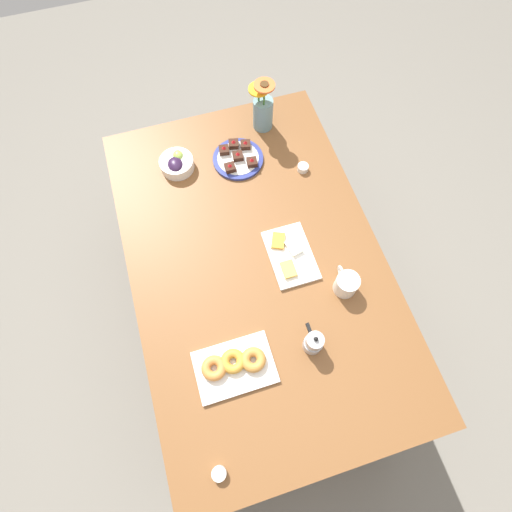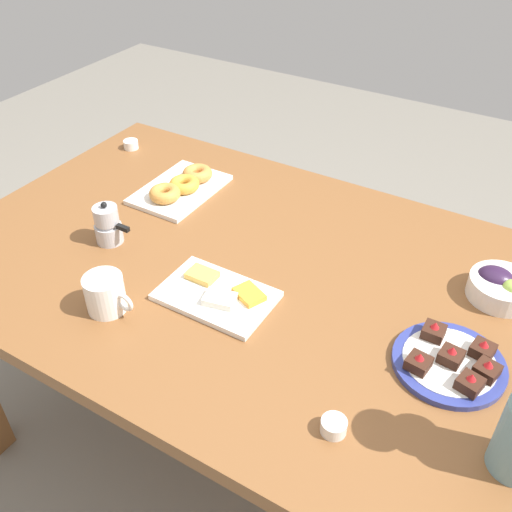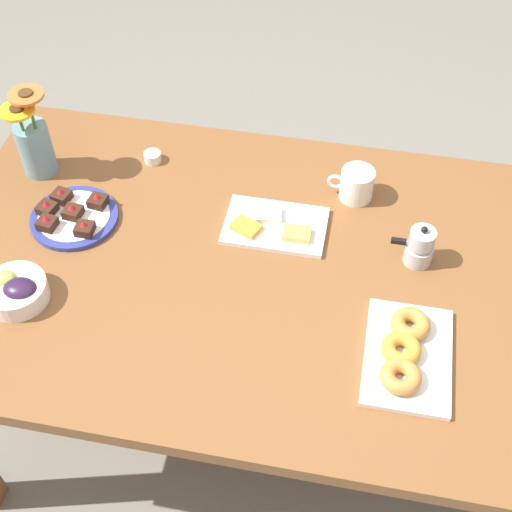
# 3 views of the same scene
# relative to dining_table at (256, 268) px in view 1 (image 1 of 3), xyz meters

# --- Properties ---
(ground_plane) EXTENTS (6.00, 6.00, 0.00)m
(ground_plane) POSITION_rel_dining_table_xyz_m (0.00, 0.00, -0.65)
(ground_plane) COLOR slate
(dining_table) EXTENTS (1.60, 1.00, 0.74)m
(dining_table) POSITION_rel_dining_table_xyz_m (0.00, 0.00, 0.00)
(dining_table) COLOR brown
(dining_table) RESTS_ON ground_plane
(coffee_mug) EXTENTS (0.12, 0.09, 0.09)m
(coffee_mug) POSITION_rel_dining_table_xyz_m (-0.21, -0.29, 0.13)
(coffee_mug) COLOR white
(coffee_mug) RESTS_ON dining_table
(grape_bowl) EXTENTS (0.15, 0.15, 0.07)m
(grape_bowl) POSITION_rel_dining_table_xyz_m (0.53, 0.20, 0.12)
(grape_bowl) COLOR white
(grape_bowl) RESTS_ON dining_table
(cheese_platter) EXTENTS (0.26, 0.17, 0.03)m
(cheese_platter) POSITION_rel_dining_table_xyz_m (-0.02, -0.14, 0.10)
(cheese_platter) COLOR white
(cheese_platter) RESTS_ON dining_table
(croissant_platter) EXTENTS (0.19, 0.28, 0.05)m
(croissant_platter) POSITION_rel_dining_table_xyz_m (-0.37, 0.20, 0.10)
(croissant_platter) COLOR white
(croissant_platter) RESTS_ON dining_table
(jam_cup_honey) EXTENTS (0.05, 0.05, 0.03)m
(jam_cup_honey) POSITION_rel_dining_table_xyz_m (0.36, -0.33, 0.10)
(jam_cup_honey) COLOR white
(jam_cup_honey) RESTS_ON dining_table
(jam_cup_berry) EXTENTS (0.05, 0.05, 0.03)m
(jam_cup_berry) POSITION_rel_dining_table_xyz_m (-0.68, 0.33, 0.10)
(jam_cup_berry) COLOR white
(jam_cup_berry) RESTS_ON dining_table
(dessert_plate) EXTENTS (0.23, 0.23, 0.05)m
(dessert_plate) POSITION_rel_dining_table_xyz_m (0.49, -0.07, 0.10)
(dessert_plate) COLOR navy
(dessert_plate) RESTS_ON dining_table
(flower_vase) EXTENTS (0.12, 0.11, 0.27)m
(flower_vase) POSITION_rel_dining_table_xyz_m (0.65, -0.23, 0.18)
(flower_vase) COLOR #6B939E
(flower_vase) RESTS_ON dining_table
(moka_pot) EXTENTS (0.11, 0.07, 0.12)m
(moka_pot) POSITION_rel_dining_table_xyz_m (-0.38, -0.10, 0.13)
(moka_pot) COLOR #B7B7BC
(moka_pot) RESTS_ON dining_table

